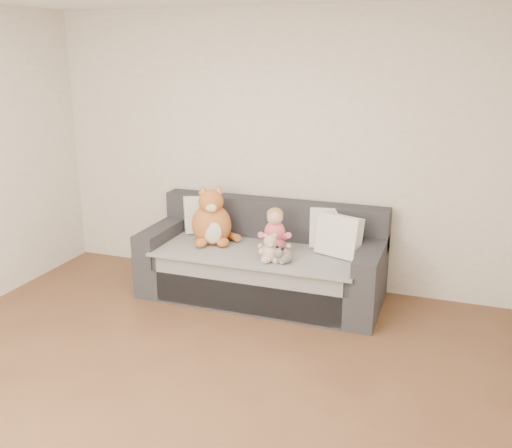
{
  "coord_description": "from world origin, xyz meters",
  "views": [
    {
      "loc": [
        1.66,
        -2.64,
        2.2
      ],
      "look_at": [
        0.05,
        1.87,
        0.75
      ],
      "focal_mm": 40.0,
      "sensor_mm": 36.0,
      "label": 1
    }
  ],
  "objects_px": {
    "plush_cat": "(212,221)",
    "toddler": "(275,235)",
    "sofa": "(263,264)",
    "teddy_bear": "(270,250)",
    "sippy_cup": "(270,248)"
  },
  "relations": [
    {
      "from": "plush_cat",
      "to": "teddy_bear",
      "type": "xyz_separation_m",
      "value": [
        0.67,
        -0.3,
        -0.11
      ]
    },
    {
      "from": "sofa",
      "to": "teddy_bear",
      "type": "xyz_separation_m",
      "value": [
        0.18,
        -0.34,
        0.27
      ]
    },
    {
      "from": "sofa",
      "to": "teddy_bear",
      "type": "relative_size",
      "value": 8.5
    },
    {
      "from": "teddy_bear",
      "to": "sippy_cup",
      "type": "distance_m",
      "value": 0.19
    },
    {
      "from": "sofa",
      "to": "sippy_cup",
      "type": "xyz_separation_m",
      "value": [
        0.12,
        -0.17,
        0.23
      ]
    },
    {
      "from": "toddler",
      "to": "sippy_cup",
      "type": "height_order",
      "value": "toddler"
    },
    {
      "from": "sofa",
      "to": "plush_cat",
      "type": "xyz_separation_m",
      "value": [
        -0.49,
        -0.04,
        0.38
      ]
    },
    {
      "from": "toddler",
      "to": "teddy_bear",
      "type": "distance_m",
      "value": 0.22
    },
    {
      "from": "plush_cat",
      "to": "toddler",
      "type": "bearing_deg",
      "value": -32.14
    },
    {
      "from": "toddler",
      "to": "teddy_bear",
      "type": "relative_size",
      "value": 1.66
    },
    {
      "from": "plush_cat",
      "to": "sofa",
      "type": "bearing_deg",
      "value": -19.27
    },
    {
      "from": "sofa",
      "to": "sippy_cup",
      "type": "relative_size",
      "value": 18.33
    },
    {
      "from": "teddy_bear",
      "to": "plush_cat",
      "type": "bearing_deg",
      "value": 131.34
    },
    {
      "from": "sofa",
      "to": "toddler",
      "type": "xyz_separation_m",
      "value": [
        0.16,
        -0.13,
        0.34
      ]
    },
    {
      "from": "sofa",
      "to": "sippy_cup",
      "type": "distance_m",
      "value": 0.31
    }
  ]
}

